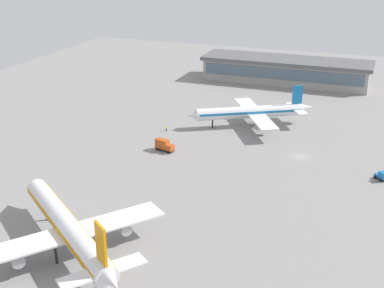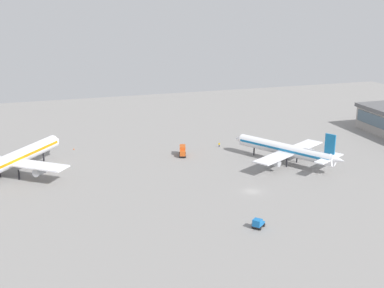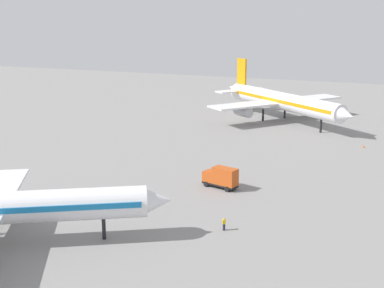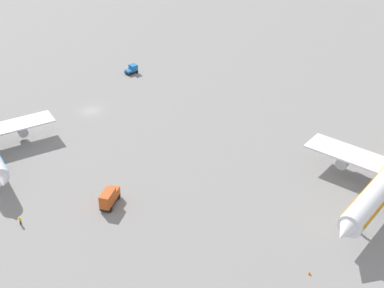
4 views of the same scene
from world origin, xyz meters
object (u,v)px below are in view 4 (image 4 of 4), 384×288
catering_truck (109,197)px  safety_cone_near_gate (310,273)px  ground_crew_worker (20,220)px  baggage_tug (132,69)px

catering_truck → safety_cone_near_gate: (18.03, 34.25, -1.40)m
safety_cone_near_gate → ground_crew_worker: bearing=-104.0°
baggage_tug → ground_crew_worker: bearing=-144.1°
catering_truck → baggage_tug: 58.15m
safety_cone_near_gate → catering_truck: bearing=-117.8°
baggage_tug → safety_cone_near_gate: (76.16, 35.37, -0.86)m
catering_truck → safety_cone_near_gate: catering_truck is taller
ground_crew_worker → safety_cone_near_gate: 50.99m
baggage_tug → ground_crew_worker: baggage_tug is taller
baggage_tug → catering_truck: bearing=-130.5°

